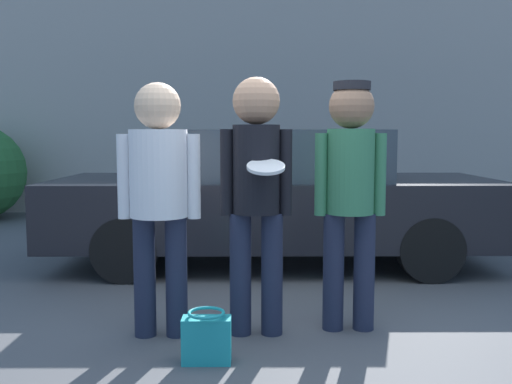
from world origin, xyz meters
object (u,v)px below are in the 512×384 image
at_px(person_left, 159,185).
at_px(person_middle_with_frisbee, 256,182).
at_px(handbag, 207,338).
at_px(parked_car_near, 272,196).
at_px(person_right, 350,182).

bearing_deg(person_left, person_middle_with_frisbee, 2.14).
relative_size(person_middle_with_frisbee, handbag, 5.51).
xyz_separation_m(person_middle_with_frisbee, parked_car_near, (0.19, 2.26, -0.34)).
distance_m(person_left, person_right, 1.33).
height_order(person_left, parked_car_near, person_left).
xyz_separation_m(person_left, person_middle_with_frisbee, (0.66, 0.02, 0.01)).
bearing_deg(person_right, person_middle_with_frisbee, -171.58).
relative_size(person_left, handbag, 5.39).
bearing_deg(handbag, person_right, 31.95).
bearing_deg(parked_car_near, person_middle_with_frisbee, -94.86).
relative_size(person_left, parked_car_near, 0.37).
height_order(person_left, handbag, person_left).
bearing_deg(person_right, person_left, -174.71).
bearing_deg(person_middle_with_frisbee, person_right, 8.42).
bearing_deg(person_middle_with_frisbee, handbag, -121.30).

